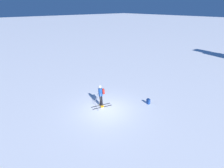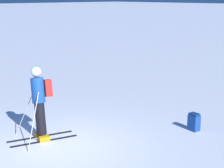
% 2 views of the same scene
% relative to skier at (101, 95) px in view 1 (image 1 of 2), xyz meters
% --- Properties ---
extents(ground_plane, '(300.00, 300.00, 0.00)m').
position_rel_skier_xyz_m(ground_plane, '(0.81, -0.07, -1.07)').
color(ground_plane, white).
extents(skier, '(1.25, 1.84, 1.91)m').
position_rel_skier_xyz_m(skier, '(0.00, 0.00, 0.00)').
color(skier, black).
rests_on(skier, ground).
extents(spare_backpack, '(0.33, 0.26, 0.50)m').
position_rel_skier_xyz_m(spare_backpack, '(2.57, 3.33, -0.82)').
color(spare_backpack, '#194293').
rests_on(spare_backpack, ground).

